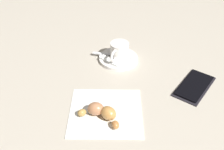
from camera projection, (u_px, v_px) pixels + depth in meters
name	position (u px, v px, depth m)	size (l,w,h in m)	color
ground_plane	(115.00, 83.00, 0.78)	(1.80, 1.80, 0.00)	#AFA695
saucer	(118.00, 59.00, 0.87)	(0.12, 0.12, 0.01)	silver
espresso_cup	(119.00, 51.00, 0.85)	(0.08, 0.06, 0.05)	silver
teaspoon	(120.00, 55.00, 0.87)	(0.02, 0.13, 0.01)	silver
sugar_packet	(110.00, 61.00, 0.85)	(0.07, 0.02, 0.01)	white
napkin	(104.00, 112.00, 0.69)	(0.17, 0.18, 0.00)	silver
croissant	(102.00, 112.00, 0.67)	(0.07, 0.11, 0.03)	#AA6B37
cell_phone	(194.00, 86.00, 0.77)	(0.16, 0.12, 0.01)	black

